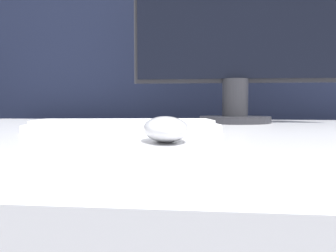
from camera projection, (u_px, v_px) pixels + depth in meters
The scene contains 4 objects.
partition_panel at pixel (193, 124), 1.37m from camera, with size 5.00×0.03×1.39m.
computer_mouse_near at pixel (165, 129), 0.49m from camera, with size 0.09×0.13×0.04m.
keyboard at pixel (125, 125), 0.69m from camera, with size 0.40×0.19×0.02m.
monitor at pixel (236, 35), 0.99m from camera, with size 0.62×0.21×0.50m.
Camera 1 is at (0.03, -0.70, 0.77)m, focal length 35.00 mm.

